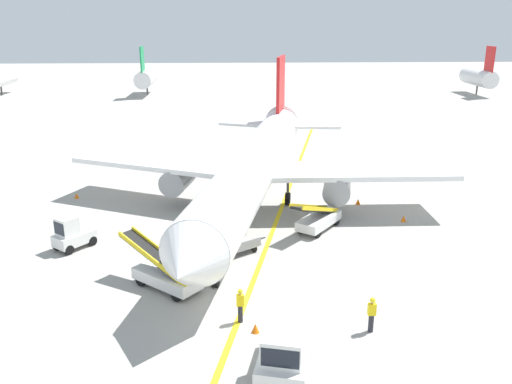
{
  "coord_description": "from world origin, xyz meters",
  "views": [
    {
      "loc": [
        -0.85,
        -22.76,
        13.38
      ],
      "look_at": [
        0.62,
        10.53,
        2.5
      ],
      "focal_mm": 37.41,
      "sensor_mm": 36.0,
      "label": 1
    }
  ],
  "objects_px": {
    "safety_cone_nose_left": "(404,218)",
    "safety_cone_wingtip_right": "(255,328)",
    "safety_cone_wingtip_left": "(358,202)",
    "belt_loader_forward_hold": "(165,274)",
    "baggage_cart_loaded": "(234,246)",
    "belt_loader_aft_hold": "(318,219)",
    "baggage_tug_near_wing": "(72,234)",
    "airliner": "(255,165)",
    "safety_cone_nose_right": "(77,196)",
    "ground_crew_marshaller": "(240,304)",
    "ground_crew_wing_walker": "(372,313)",
    "pushback_tug": "(284,354)"
  },
  "relations": [
    {
      "from": "pushback_tug",
      "to": "belt_loader_aft_hold",
      "type": "distance_m",
      "value": 15.57
    },
    {
      "from": "safety_cone_wingtip_right",
      "to": "ground_crew_wing_walker",
      "type": "bearing_deg",
      "value": -1.71
    },
    {
      "from": "safety_cone_nose_left",
      "to": "safety_cone_wingtip_right",
      "type": "height_order",
      "value": "same"
    },
    {
      "from": "safety_cone_nose_right",
      "to": "safety_cone_wingtip_right",
      "type": "distance_m",
      "value": 23.33
    },
    {
      "from": "airliner",
      "to": "baggage_tug_near_wing",
      "type": "height_order",
      "value": "airliner"
    },
    {
      "from": "safety_cone_wingtip_left",
      "to": "safety_cone_wingtip_right",
      "type": "relative_size",
      "value": 1.0
    },
    {
      "from": "airliner",
      "to": "safety_cone_nose_left",
      "type": "distance_m",
      "value": 11.01
    },
    {
      "from": "airliner",
      "to": "safety_cone_wingtip_left",
      "type": "relative_size",
      "value": 79.67
    },
    {
      "from": "airliner",
      "to": "belt_loader_aft_hold",
      "type": "height_order",
      "value": "airliner"
    },
    {
      "from": "airliner",
      "to": "pushback_tug",
      "type": "bearing_deg",
      "value": -89.13
    },
    {
      "from": "pushback_tug",
      "to": "ground_crew_wing_walker",
      "type": "relative_size",
      "value": 2.32
    },
    {
      "from": "belt_loader_forward_hold",
      "to": "baggage_cart_loaded",
      "type": "bearing_deg",
      "value": 49.02
    },
    {
      "from": "baggage_cart_loaded",
      "to": "safety_cone_nose_left",
      "type": "height_order",
      "value": "baggage_cart_loaded"
    },
    {
      "from": "safety_cone_nose_right",
      "to": "safety_cone_wingtip_left",
      "type": "height_order",
      "value": "same"
    },
    {
      "from": "belt_loader_forward_hold",
      "to": "safety_cone_nose_right",
      "type": "relative_size",
      "value": 10.53
    },
    {
      "from": "safety_cone_nose_left",
      "to": "safety_cone_wingtip_right",
      "type": "relative_size",
      "value": 1.0
    },
    {
      "from": "safety_cone_wingtip_left",
      "to": "safety_cone_wingtip_right",
      "type": "xyz_separation_m",
      "value": [
        -8.49,
        -16.9,
        0.0
      ]
    },
    {
      "from": "belt_loader_forward_hold",
      "to": "safety_cone_nose_left",
      "type": "relative_size",
      "value": 10.53
    },
    {
      "from": "pushback_tug",
      "to": "airliner",
      "type": "bearing_deg",
      "value": 90.87
    },
    {
      "from": "airliner",
      "to": "baggage_cart_loaded",
      "type": "relative_size",
      "value": 9.88
    },
    {
      "from": "baggage_tug_near_wing",
      "to": "safety_cone_nose_left",
      "type": "xyz_separation_m",
      "value": [
        21.55,
        3.61,
        -0.71
      ]
    },
    {
      "from": "ground_crew_marshaller",
      "to": "safety_cone_nose_left",
      "type": "height_order",
      "value": "ground_crew_marshaller"
    },
    {
      "from": "pushback_tug",
      "to": "belt_loader_forward_hold",
      "type": "height_order",
      "value": "belt_loader_forward_hold"
    },
    {
      "from": "airliner",
      "to": "safety_cone_nose_left",
      "type": "relative_size",
      "value": 79.67
    },
    {
      "from": "belt_loader_forward_hold",
      "to": "belt_loader_aft_hold",
      "type": "bearing_deg",
      "value": 39.87
    },
    {
      "from": "pushback_tug",
      "to": "safety_cone_wingtip_left",
      "type": "bearing_deg",
      "value": 69.45
    },
    {
      "from": "baggage_cart_loaded",
      "to": "safety_cone_nose_right",
      "type": "relative_size",
      "value": 8.07
    },
    {
      "from": "baggage_tug_near_wing",
      "to": "safety_cone_nose_left",
      "type": "distance_m",
      "value": 21.86
    },
    {
      "from": "ground_crew_marshaller",
      "to": "safety_cone_nose_left",
      "type": "distance_m",
      "value": 16.86
    },
    {
      "from": "belt_loader_forward_hold",
      "to": "safety_cone_nose_left",
      "type": "distance_m",
      "value": 17.71
    },
    {
      "from": "airliner",
      "to": "safety_cone_nose_right",
      "type": "relative_size",
      "value": 79.67
    },
    {
      "from": "baggage_tug_near_wing",
      "to": "baggage_cart_loaded",
      "type": "bearing_deg",
      "value": -6.38
    },
    {
      "from": "belt_loader_aft_hold",
      "to": "safety_cone_wingtip_right",
      "type": "height_order",
      "value": "belt_loader_aft_hold"
    },
    {
      "from": "baggage_tug_near_wing",
      "to": "ground_crew_marshaller",
      "type": "height_order",
      "value": "baggage_tug_near_wing"
    },
    {
      "from": "safety_cone_nose_left",
      "to": "baggage_tug_near_wing",
      "type": "bearing_deg",
      "value": -170.5
    },
    {
      "from": "safety_cone_nose_right",
      "to": "safety_cone_wingtip_left",
      "type": "distance_m",
      "value": 21.77
    },
    {
      "from": "safety_cone_nose_left",
      "to": "safety_cone_wingtip_left",
      "type": "height_order",
      "value": "same"
    },
    {
      "from": "belt_loader_forward_hold",
      "to": "safety_cone_wingtip_left",
      "type": "distance_m",
      "value": 18.05
    },
    {
      "from": "airliner",
      "to": "belt_loader_aft_hold",
      "type": "distance_m",
      "value": 6.29
    },
    {
      "from": "ground_crew_wing_walker",
      "to": "belt_loader_forward_hold",
      "type": "bearing_deg",
      "value": 154.87
    },
    {
      "from": "ground_crew_wing_walker",
      "to": "safety_cone_nose_left",
      "type": "height_order",
      "value": "ground_crew_wing_walker"
    },
    {
      "from": "baggage_tug_near_wing",
      "to": "pushback_tug",
      "type": "bearing_deg",
      "value": -47.38
    },
    {
      "from": "baggage_cart_loaded",
      "to": "ground_crew_marshaller",
      "type": "distance_m",
      "value": 7.64
    },
    {
      "from": "pushback_tug",
      "to": "safety_cone_nose_right",
      "type": "distance_m",
      "value": 26.48
    },
    {
      "from": "airliner",
      "to": "ground_crew_wing_walker",
      "type": "height_order",
      "value": "airliner"
    },
    {
      "from": "safety_cone_wingtip_left",
      "to": "safety_cone_wingtip_right",
      "type": "height_order",
      "value": "same"
    },
    {
      "from": "safety_cone_nose_right",
      "to": "ground_crew_marshaller",
      "type": "bearing_deg",
      "value": -55.79
    },
    {
      "from": "belt_loader_forward_hold",
      "to": "ground_crew_wing_walker",
      "type": "height_order",
      "value": "belt_loader_forward_hold"
    },
    {
      "from": "baggage_cart_loaded",
      "to": "safety_cone_wingtip_right",
      "type": "xyz_separation_m",
      "value": [
        0.89,
        -8.53,
        -0.25
      ]
    },
    {
      "from": "safety_cone_wingtip_left",
      "to": "ground_crew_wing_walker",
      "type": "bearing_deg",
      "value": -101.03
    }
  ]
}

